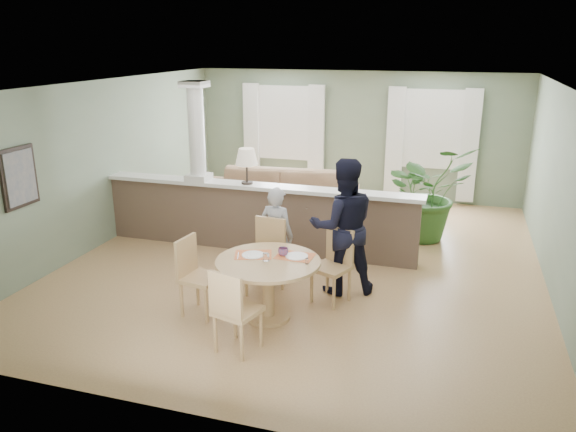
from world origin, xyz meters
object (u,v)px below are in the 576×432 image
(man_person, at_px, (343,227))
(child_person, at_px, (277,235))
(chair_far_boy, at_px, (267,252))
(chair_near, at_px, (233,308))
(chair_far_man, at_px, (334,262))
(dining_table, at_px, (269,272))
(houseplant, at_px, (427,192))
(chair_side, at_px, (195,272))
(sofa, at_px, (277,195))

(man_person, bearing_deg, child_person, -25.39)
(chair_far_boy, distance_m, chair_near, 1.65)
(chair_far_man, bearing_deg, dining_table, -108.85)
(houseplant, xyz_separation_m, man_person, (-0.93, -2.54, 0.10))
(chair_far_man, height_order, chair_side, chair_side)
(child_person, bearing_deg, sofa, -61.13)
(dining_table, height_order, chair_far_man, chair_far_man)
(dining_table, bearing_deg, chair_far_boy, 110.79)
(sofa, distance_m, chair_side, 4.09)
(chair_side, distance_m, man_person, 2.04)
(sofa, height_order, houseplant, houseplant)
(chair_far_boy, height_order, chair_near, chair_far_boy)
(child_person, xyz_separation_m, man_person, (0.95, -0.04, 0.23))
(houseplant, relative_size, man_person, 0.89)
(chair_far_boy, xyz_separation_m, child_person, (0.03, 0.34, 0.13))
(houseplant, distance_m, chair_side, 4.51)
(chair_far_boy, distance_m, child_person, 0.36)
(sofa, xyz_separation_m, chair_far_boy, (0.90, -3.21, 0.12))
(chair_side, bearing_deg, chair_near, -125.46)
(sofa, height_order, chair_side, chair_side)
(chair_far_man, distance_m, man_person, 0.50)
(chair_near, bearing_deg, houseplant, -96.20)
(dining_table, distance_m, child_person, 1.12)
(chair_far_man, height_order, child_person, child_person)
(houseplant, relative_size, dining_table, 1.29)
(chair_side, bearing_deg, man_person, -46.74)
(chair_far_man, distance_m, chair_near, 1.80)
(dining_table, xyz_separation_m, chair_far_man, (0.65, 0.75, -0.08))
(sofa, relative_size, child_person, 2.19)
(dining_table, height_order, chair_side, chair_side)
(chair_near, bearing_deg, chair_side, -27.99)
(dining_table, bearing_deg, chair_far_man, 48.96)
(chair_far_man, bearing_deg, chair_far_boy, -157.83)
(dining_table, relative_size, chair_far_boy, 1.25)
(houseplant, height_order, chair_far_man, houseplant)
(man_person, bearing_deg, sofa, -80.19)
(child_person, bearing_deg, chair_near, 105.31)
(chair_side, xyz_separation_m, child_person, (0.67, 1.21, 0.15))
(chair_far_boy, bearing_deg, chair_near, -77.74)
(houseplant, xyz_separation_m, chair_near, (-1.73, -4.48, -0.28))
(chair_far_boy, xyz_separation_m, man_person, (0.98, 0.30, 0.37))
(dining_table, distance_m, chair_side, 0.94)
(sofa, distance_m, man_person, 3.50)
(chair_far_boy, relative_size, chair_far_man, 1.05)
(dining_table, relative_size, chair_near, 1.29)
(chair_far_man, relative_size, man_person, 0.52)
(sofa, bearing_deg, chair_side, -91.48)
(houseplant, bearing_deg, chair_near, -111.06)
(chair_far_man, relative_size, chair_near, 0.98)
(chair_side, bearing_deg, sofa, 10.99)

